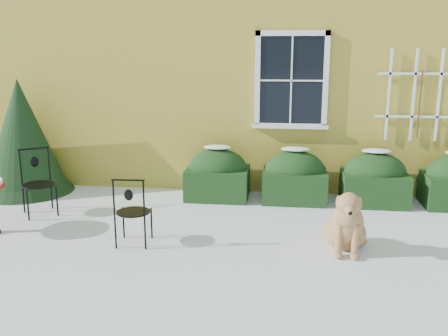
# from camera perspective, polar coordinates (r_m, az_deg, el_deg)

# --- Properties ---
(ground) EXTENTS (80.00, 80.00, 0.00)m
(ground) POSITION_cam_1_polar(r_m,az_deg,el_deg) (6.18, -1.15, -10.31)
(ground) COLOR white
(ground) RESTS_ON ground
(house) EXTENTS (12.40, 8.40, 6.40)m
(house) POSITION_cam_1_polar(r_m,az_deg,el_deg) (12.65, 3.47, 16.72)
(house) COLOR gold
(house) RESTS_ON ground
(hedge_row) EXTENTS (4.95, 0.80, 0.91)m
(hedge_row) POSITION_cam_1_polar(r_m,az_deg,el_deg) (8.46, 12.48, -1.17)
(hedge_row) COLOR black
(hedge_row) RESTS_ON ground
(evergreen_shrub) EXTENTS (1.65, 1.65, 2.00)m
(evergreen_shrub) POSITION_cam_1_polar(r_m,az_deg,el_deg) (9.46, -21.99, 2.20)
(evergreen_shrub) COLOR black
(evergreen_shrub) RESTS_ON ground
(patio_chair_near) EXTENTS (0.44, 0.44, 0.92)m
(patio_chair_near) POSITION_cam_1_polar(r_m,az_deg,el_deg) (6.56, -10.42, -4.83)
(patio_chair_near) COLOR black
(patio_chair_near) RESTS_ON ground
(patio_chair_far) EXTENTS (0.63, 0.62, 1.01)m
(patio_chair_far) POSITION_cam_1_polar(r_m,az_deg,el_deg) (8.16, -20.48, -1.51)
(patio_chair_far) COLOR black
(patio_chair_far) RESTS_ON ground
(dog) EXTENTS (0.58, 0.93, 0.84)m
(dog) POSITION_cam_1_polar(r_m,az_deg,el_deg) (6.46, 13.83, -6.42)
(dog) COLOR tan
(dog) RESTS_ON ground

